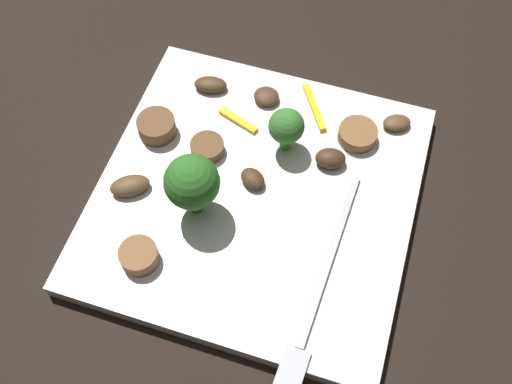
{
  "coord_description": "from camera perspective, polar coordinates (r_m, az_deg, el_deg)",
  "views": [
    {
      "loc": [
        0.22,
        0.07,
        0.42
      ],
      "look_at": [
        0.0,
        0.0,
        0.02
      ],
      "focal_mm": 41.12,
      "sensor_mm": 36.0,
      "label": 1
    }
  ],
  "objects": [
    {
      "name": "mushroom_1",
      "position": [
        0.51,
        1.03,
        9.28
      ],
      "size": [
        0.02,
        0.02,
        0.01
      ],
      "primitive_type": "ellipsoid",
      "rotation": [
        0.0,
        0.0,
        4.59
      ],
      "color": "#4C331E",
      "rests_on": "plate"
    },
    {
      "name": "mushroom_2",
      "position": [
        0.46,
        -0.32,
        1.3
      ],
      "size": [
        0.03,
        0.03,
        0.01
      ],
      "primitive_type": "ellipsoid",
      "rotation": [
        0.0,
        0.0,
        4.14
      ],
      "color": "#422B19",
      "rests_on": "plate"
    },
    {
      "name": "ground_plane",
      "position": [
        0.47,
        -0.0,
        -0.91
      ],
      "size": [
        1.4,
        1.4,
        0.0
      ],
      "primitive_type": "plane",
      "color": "black"
    },
    {
      "name": "mushroom_4",
      "position": [
        0.51,
        13.53,
        6.56
      ],
      "size": [
        0.03,
        0.03,
        0.01
      ],
      "primitive_type": "ellipsoid",
      "rotation": [
        0.0,
        0.0,
        2.04
      ],
      "color": "brown",
      "rests_on": "plate"
    },
    {
      "name": "fork",
      "position": [
        0.43,
        5.94,
        -9.94
      ],
      "size": [
        0.18,
        0.02,
        0.0
      ],
      "rotation": [
        0.0,
        0.0,
        -0.05
      ],
      "color": "silver",
      "rests_on": "plate"
    },
    {
      "name": "sausage_slice_2",
      "position": [
        0.48,
        -4.76,
        4.33
      ],
      "size": [
        0.04,
        0.04,
        0.01
      ],
      "primitive_type": "cylinder",
      "rotation": [
        0.0,
        0.0,
        2.18
      ],
      "color": "brown",
      "rests_on": "plate"
    },
    {
      "name": "sausage_slice_3",
      "position": [
        0.49,
        9.85,
        5.55
      ],
      "size": [
        0.04,
        0.04,
        0.01
      ],
      "primitive_type": "cylinder",
      "rotation": [
        0.0,
        0.0,
        2.86
      ],
      "color": "brown",
      "rests_on": "plate"
    },
    {
      "name": "plate",
      "position": [
        0.47,
        -0.0,
        -0.46
      ],
      "size": [
        0.25,
        0.25,
        0.02
      ],
      "primitive_type": "cube",
      "color": "white",
      "rests_on": "ground_plane"
    },
    {
      "name": "mushroom_0",
      "position": [
        0.52,
        -4.45,
        10.38
      ],
      "size": [
        0.02,
        0.03,
        0.01
      ],
      "primitive_type": "ellipsoid",
      "rotation": [
        0.0,
        0.0,
        1.78
      ],
      "color": "#4C331E",
      "rests_on": "plate"
    },
    {
      "name": "broccoli_floret_1",
      "position": [
        0.46,
        2.97,
        6.33
      ],
      "size": [
        0.03,
        0.03,
        0.04
      ],
      "color": "#408630",
      "rests_on": "plate"
    },
    {
      "name": "pepper_strip_0",
      "position": [
        0.51,
        5.69,
        8.2
      ],
      "size": [
        0.04,
        0.03,
        0.0
      ],
      "primitive_type": "cube",
      "rotation": [
        0.0,
        0.0,
        3.71
      ],
      "color": "yellow",
      "rests_on": "plate"
    },
    {
      "name": "sausage_slice_0",
      "position": [
        0.49,
        -9.64,
        6.3
      ],
      "size": [
        0.04,
        0.04,
        0.02
      ],
      "primitive_type": "cylinder",
      "rotation": [
        0.0,
        0.0,
        1.03
      ],
      "color": "brown",
      "rests_on": "plate"
    },
    {
      "name": "mushroom_5",
      "position": [
        0.47,
        7.26,
        3.26
      ],
      "size": [
        0.02,
        0.03,
        0.01
      ],
      "primitive_type": "ellipsoid",
      "rotation": [
        0.0,
        0.0,
        4.96
      ],
      "color": "#422B19",
      "rests_on": "plate"
    },
    {
      "name": "broccoli_floret_0",
      "position": [
        0.42,
        -6.25,
        0.9
      ],
      "size": [
        0.04,
        0.04,
        0.06
      ],
      "color": "#347525",
      "rests_on": "plate"
    },
    {
      "name": "mushroom_3",
      "position": [
        0.47,
        -12.17,
        0.61
      ],
      "size": [
        0.03,
        0.04,
        0.01
      ],
      "primitive_type": "ellipsoid",
      "rotation": [
        0.0,
        0.0,
        5.27
      ],
      "color": "brown",
      "rests_on": "plate"
    },
    {
      "name": "pepper_strip_1",
      "position": [
        0.5,
        -1.77,
        6.99
      ],
      "size": [
        0.02,
        0.04,
        0.0
      ],
      "primitive_type": "cube",
      "rotation": [
        0.0,
        0.0,
        1.24
      ],
      "color": "yellow",
      "rests_on": "plate"
    },
    {
      "name": "sausage_slice_1",
      "position": [
        0.44,
        -11.32,
        -6.1
      ],
      "size": [
        0.04,
        0.04,
        0.01
      ],
      "primitive_type": "cylinder",
      "rotation": [
        0.0,
        0.0,
        2.68
      ],
      "color": "brown",
      "rests_on": "plate"
    }
  ]
}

